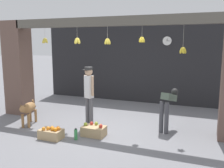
% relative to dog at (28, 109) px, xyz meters
% --- Properties ---
extents(ground_plane, '(60.00, 60.00, 0.00)m').
position_rel_dog_xyz_m(ground_plane, '(2.05, 0.65, -0.47)').
color(ground_plane, slate).
extents(shop_back_wall, '(7.64, 0.12, 2.94)m').
position_rel_dog_xyz_m(shop_back_wall, '(2.05, 3.83, 1.00)').
color(shop_back_wall, '#232326').
rests_on(shop_back_wall, ground_plane).
extents(shop_pillar_left, '(0.70, 0.60, 2.94)m').
position_rel_dog_xyz_m(shop_pillar_left, '(-1.12, 0.95, 1.00)').
color(shop_pillar_left, brown).
rests_on(shop_pillar_left, ground_plane).
extents(storefront_awning, '(5.74, 0.27, 0.93)m').
position_rel_dog_xyz_m(storefront_awning, '(2.05, 0.77, 2.32)').
color(storefront_awning, '#5B564C').
extents(dog, '(0.46, 0.96, 0.69)m').
position_rel_dog_xyz_m(dog, '(0.00, 0.00, 0.00)').
color(dog, '#9E7042').
rests_on(dog, ground_plane).
extents(shopkeeper, '(0.33, 0.29, 1.64)m').
position_rel_dog_xyz_m(shopkeeper, '(1.62, 0.51, 0.50)').
color(shopkeeper, '#56565B').
rests_on(shopkeeper, ground_plane).
extents(worker_stooping, '(0.38, 0.80, 1.06)m').
position_rel_dog_xyz_m(worker_stooping, '(3.66, 0.97, 0.24)').
color(worker_stooping, '#424247').
rests_on(worker_stooping, ground_plane).
extents(fruit_crate_oranges, '(0.55, 0.34, 0.31)m').
position_rel_dog_xyz_m(fruit_crate_oranges, '(1.16, -0.61, -0.34)').
color(fruit_crate_oranges, tan).
rests_on(fruit_crate_oranges, ground_plane).
extents(fruit_crate_apples, '(0.57, 0.37, 0.32)m').
position_rel_dog_xyz_m(fruit_crate_apples, '(2.03, -0.06, -0.34)').
color(fruit_crate_apples, tan).
rests_on(fruit_crate_apples, ground_plane).
extents(water_bottle, '(0.08, 0.08, 0.28)m').
position_rel_dog_xyz_m(water_bottle, '(1.74, -0.45, -0.34)').
color(water_bottle, '#38934C').
rests_on(water_bottle, ground_plane).
extents(wall_clock, '(0.34, 0.03, 0.34)m').
position_rel_dog_xyz_m(wall_clock, '(3.14, 3.75, 1.86)').
color(wall_clock, black).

